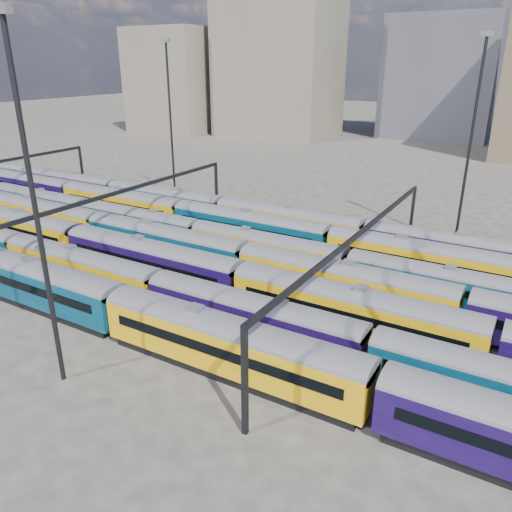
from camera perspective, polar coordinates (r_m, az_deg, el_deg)
The scene contains 13 objects.
ground at distance 53.23m, azimuth 0.95°, elevation -3.56°, with size 500.00×500.00×0.00m, color #3D3934.
rake_0 at distance 34.03m, azimuth 13.68°, elevation -14.42°, with size 135.93×3.31×5.59m.
rake_1 at distance 47.95m, azimuth -11.22°, elevation -3.44°, with size 123.45×3.01×5.07m.
rake_2 at distance 48.03m, azimuth -1.77°, elevation -2.64°, with size 135.01×3.29×5.56m.
rake_3 at distance 59.47m, azimuth -10.40°, elevation 1.81°, with size 154.70×3.23×5.45m.
rake_4 at distance 57.45m, azimuth 1.18°, elevation 1.14°, with size 98.90×2.90×4.87m.
rake_5 at distance 63.99m, azimuth -0.80°, elevation 3.61°, with size 110.82×3.24×5.48m.
rake_6 at distance 66.81m, azimuth 3.63°, elevation 4.23°, with size 148.36×3.10×5.22m.
gantry_1 at distance 62.65m, azimuth -15.20°, elevation 6.19°, with size 0.35×40.35×8.03m.
gantry_2 at distance 46.88m, azimuth 11.68°, elevation 1.39°, with size 0.35×40.35×8.03m.
mast_1 at distance 83.99m, azimuth -9.76°, elevation 15.37°, with size 1.40×0.50×25.60m.
mast_2 at distance 36.06m, azimuth -24.06°, elevation 5.84°, with size 1.40×0.50×25.60m.
mast_3 at distance 67.07m, azimuth 23.41°, elevation 12.46°, with size 1.40×0.50×25.60m.
Camera 1 is at (23.79, -41.93, 22.58)m, focal length 35.00 mm.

